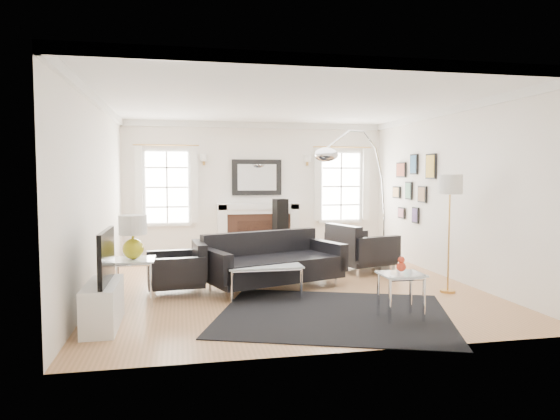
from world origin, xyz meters
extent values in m
plane|color=#A57445|center=(0.00, 0.00, 0.00)|extent=(6.00, 6.00, 0.00)
cube|color=white|center=(0.00, 3.00, 1.40)|extent=(5.50, 0.04, 2.80)
cube|color=white|center=(0.00, -3.00, 1.40)|extent=(5.50, 0.04, 2.80)
cube|color=white|center=(-2.75, 0.00, 1.40)|extent=(0.04, 6.00, 2.80)
cube|color=white|center=(2.75, 0.00, 1.40)|extent=(0.04, 6.00, 2.80)
cube|color=white|center=(0.00, 0.00, 2.80)|extent=(5.50, 6.00, 0.02)
cube|color=white|center=(0.00, 0.00, 2.74)|extent=(5.50, 6.00, 0.12)
cube|color=white|center=(-0.75, 2.80, 0.55)|extent=(0.18, 0.38, 1.10)
cube|color=white|center=(0.75, 2.80, 0.55)|extent=(0.18, 0.38, 1.10)
cube|color=white|center=(0.00, 2.80, 1.05)|extent=(1.70, 0.38, 0.12)
cube|color=white|center=(0.00, 2.80, 0.95)|extent=(1.50, 0.34, 0.10)
cube|color=brown|center=(0.00, 2.82, 0.45)|extent=(1.30, 0.30, 0.90)
cube|color=black|center=(0.00, 2.72, 0.38)|extent=(0.90, 0.10, 0.76)
cube|color=brown|center=(0.00, 2.55, 0.02)|extent=(1.70, 0.50, 0.04)
cube|color=black|center=(0.00, 2.96, 1.65)|extent=(1.05, 0.06, 0.75)
cube|color=white|center=(0.00, 2.92, 1.65)|extent=(0.82, 0.02, 0.55)
cube|color=white|center=(-1.85, 2.97, 1.45)|extent=(1.00, 0.05, 1.60)
cube|color=white|center=(-1.85, 2.94, 1.45)|extent=(0.84, 0.02, 1.44)
cube|color=white|center=(-2.40, 2.87, 1.50)|extent=(0.14, 0.05, 1.55)
cube|color=white|center=(-1.30, 2.87, 1.50)|extent=(0.14, 0.05, 1.55)
cube|color=white|center=(1.85, 2.97, 1.45)|extent=(1.00, 0.05, 1.60)
cube|color=white|center=(1.85, 2.94, 1.45)|extent=(0.84, 0.02, 1.44)
cube|color=white|center=(1.30, 2.87, 1.50)|extent=(0.14, 0.05, 1.55)
cube|color=white|center=(2.40, 2.87, 1.50)|extent=(0.14, 0.05, 1.55)
cube|color=black|center=(2.72, 0.60, 1.85)|extent=(0.03, 0.34, 0.44)
cube|color=gold|center=(2.70, 0.60, 1.85)|extent=(0.01, 0.29, 0.39)
cube|color=black|center=(2.72, 1.25, 1.90)|extent=(0.03, 0.28, 0.38)
cube|color=#33628D|center=(2.70, 1.25, 1.90)|extent=(0.01, 0.23, 0.33)
cube|color=black|center=(2.72, 1.80, 1.80)|extent=(0.03, 0.40, 0.30)
cube|color=#AB4B34|center=(2.70, 1.80, 1.80)|extent=(0.01, 0.35, 0.25)
cube|color=black|center=(2.72, 0.90, 1.35)|extent=(0.03, 0.30, 0.30)
cube|color=#8D6340|center=(2.70, 0.90, 1.35)|extent=(0.01, 0.25, 0.25)
cube|color=black|center=(2.72, 1.45, 1.40)|extent=(0.03, 0.26, 0.34)
cube|color=#538B69|center=(2.70, 1.45, 1.40)|extent=(0.01, 0.21, 0.29)
cube|color=black|center=(2.72, 2.00, 1.35)|extent=(0.03, 0.32, 0.24)
cube|color=tan|center=(2.70, 2.00, 1.35)|extent=(0.01, 0.27, 0.19)
cube|color=black|center=(2.72, 1.15, 0.95)|extent=(0.03, 0.24, 0.30)
cube|color=#4E356B|center=(2.70, 1.15, 0.95)|extent=(0.01, 0.19, 0.25)
cube|color=black|center=(2.72, 1.75, 0.95)|extent=(0.03, 0.28, 0.22)
cube|color=#AD6571|center=(2.70, 1.75, 0.95)|extent=(0.01, 0.23, 0.17)
cube|color=white|center=(-2.45, -1.70, 0.25)|extent=(0.35, 1.00, 0.50)
cube|color=black|center=(-2.40, -1.70, 0.80)|extent=(0.05, 1.00, 0.58)
cube|color=black|center=(0.22, -1.74, 0.01)|extent=(3.34, 3.07, 0.01)
cube|color=black|center=(-0.22, -0.19, 0.31)|extent=(2.17, 1.54, 0.33)
cube|color=black|center=(-0.36, 0.20, 0.55)|extent=(1.91, 0.80, 0.55)
cube|color=black|center=(-1.13, -0.51, 0.44)|extent=(0.46, 0.93, 0.42)
cube|color=black|center=(0.69, 0.14, 0.44)|extent=(0.46, 0.93, 0.42)
cube|color=black|center=(-1.67, -0.21, 0.27)|extent=(0.84, 0.84, 0.29)
cube|color=black|center=(-1.33, -0.18, 0.48)|extent=(0.20, 0.78, 0.48)
cube|color=black|center=(-1.71, 0.18, 0.39)|extent=(0.78, 0.18, 0.37)
cube|color=black|center=(-1.64, -0.59, 0.39)|extent=(0.78, 0.18, 0.37)
cube|color=black|center=(1.55, 0.83, 0.31)|extent=(1.12, 1.12, 0.34)
cube|color=black|center=(1.16, 0.71, 0.56)|extent=(0.42, 0.90, 0.56)
cube|color=black|center=(1.68, 0.41, 0.45)|extent=(0.89, 0.39, 0.42)
cube|color=black|center=(1.41, 1.26, 0.45)|extent=(0.89, 0.39, 0.42)
cube|color=silver|center=(-0.46, -0.48, 0.45)|extent=(1.02, 1.02, 0.02)
cylinder|color=silver|center=(-0.93, -0.95, 0.23)|extent=(0.04, 0.04, 0.46)
cylinder|color=silver|center=(0.01, -0.95, 0.23)|extent=(0.04, 0.04, 0.46)
cylinder|color=silver|center=(-0.93, 0.00, 0.23)|extent=(0.04, 0.04, 0.46)
cylinder|color=silver|center=(0.01, 0.00, 0.23)|extent=(0.04, 0.04, 0.46)
cube|color=silver|center=(-2.20, -0.74, 0.59)|extent=(0.55, 0.55, 0.02)
cylinder|color=silver|center=(-2.43, -0.97, 0.30)|extent=(0.04, 0.04, 0.60)
cylinder|color=silver|center=(-1.97, -0.97, 0.30)|extent=(0.04, 0.04, 0.60)
cylinder|color=silver|center=(-2.43, -0.51, 0.30)|extent=(0.04, 0.04, 0.60)
cylinder|color=silver|center=(-1.97, -0.51, 0.30)|extent=(0.04, 0.04, 0.60)
cube|color=silver|center=(0.94, -2.07, 0.54)|extent=(0.50, 0.42, 0.02)
cylinder|color=silver|center=(0.73, -2.24, 0.27)|extent=(0.04, 0.04, 0.55)
cylinder|color=silver|center=(1.15, -2.24, 0.27)|extent=(0.04, 0.04, 0.55)
cylinder|color=silver|center=(0.73, -1.90, 0.27)|extent=(0.04, 0.04, 0.55)
cylinder|color=silver|center=(1.15, -1.90, 0.27)|extent=(0.04, 0.04, 0.55)
sphere|color=gold|center=(-2.20, -0.74, 0.74)|extent=(0.27, 0.27, 0.27)
cylinder|color=gold|center=(-2.20, -0.74, 0.87)|extent=(0.04, 0.04, 0.11)
cylinder|color=white|center=(-2.20, -0.74, 1.05)|extent=(0.36, 0.36, 0.25)
sphere|color=red|center=(0.94, -2.07, 0.63)|extent=(0.11, 0.11, 0.11)
sphere|color=red|center=(0.94, -2.07, 0.71)|extent=(0.08, 0.08, 0.08)
cube|color=white|center=(2.01, 0.93, 0.11)|extent=(0.26, 0.42, 0.21)
ellipsoid|color=silver|center=(0.54, -0.33, 2.00)|extent=(0.36, 0.36, 0.21)
cylinder|color=#C69245|center=(2.20, -0.94, 0.02)|extent=(0.22, 0.22, 0.03)
cylinder|color=#C69245|center=(2.20, -0.94, 0.76)|extent=(0.03, 0.03, 1.51)
cylinder|color=white|center=(2.20, -0.94, 1.57)|extent=(0.35, 0.35, 0.28)
cube|color=black|center=(0.35, 2.15, 0.61)|extent=(0.29, 0.29, 1.23)
camera|label=1|loc=(-1.59, -7.45, 1.70)|focal=32.00mm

